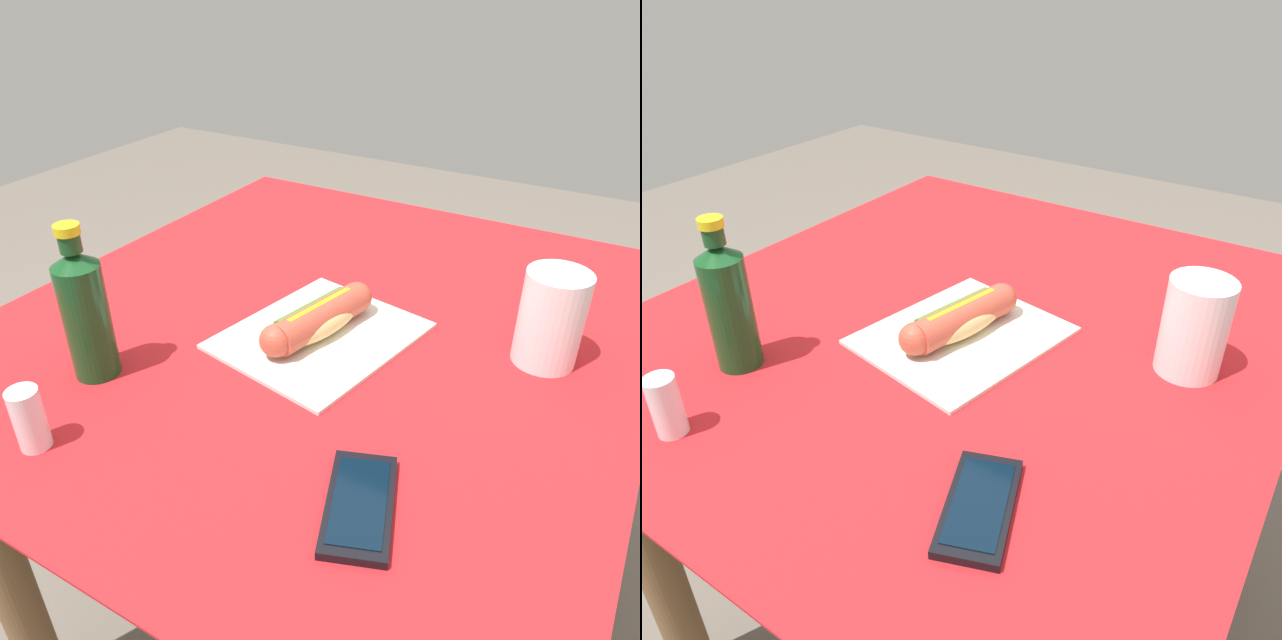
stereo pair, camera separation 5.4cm
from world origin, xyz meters
The scene contains 8 objects.
ground_plane centered at (0.00, 0.00, 0.00)m, with size 6.00×6.00×0.00m, color #6B6056.
dining_table centered at (0.00, 0.00, 0.60)m, with size 1.04×0.94×0.73m.
paper_wrapper centered at (-0.05, -0.02, 0.73)m, with size 0.28×0.23×0.01m, color silver.
hot_dog centered at (-0.05, -0.02, 0.76)m, with size 0.21×0.09×0.05m.
cell_phone centered at (-0.31, -0.22, 0.74)m, with size 0.16×0.11×0.01m.
soda_bottle centered at (-0.28, 0.20, 0.83)m, with size 0.06×0.06×0.21m.
drinking_cup centered at (0.05, -0.32, 0.80)m, with size 0.09×0.09×0.14m, color white.
salt_shaker centered at (-0.42, 0.15, 0.77)m, with size 0.04×0.04×0.08m, color silver.
Camera 2 is at (-0.69, -0.46, 1.23)m, focal length 34.93 mm.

